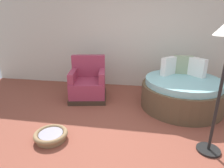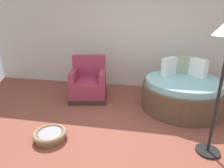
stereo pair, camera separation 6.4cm
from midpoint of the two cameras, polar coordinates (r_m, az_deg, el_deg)
The scene contains 5 objects.
ground_plane at distance 3.08m, azimuth 3.82°, elevation -16.29°, with size 8.00×8.00×0.02m, color brown.
back_wall at distance 5.01m, azimuth 7.89°, elevation 15.74°, with size 8.00×0.12×2.94m, color beige.
round_daybed at distance 4.17m, azimuth 20.50°, elevation -2.50°, with size 1.62×1.62×0.99m.
red_armchair at distance 4.40m, azimuth -6.49°, elevation 0.04°, with size 0.93×0.93×0.94m.
pet_basket at distance 3.18m, azimuth -17.30°, elevation -14.16°, with size 0.51×0.51×0.13m.
Camera 2 is at (0.30, -2.48, 1.80)m, focal length 30.87 mm.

